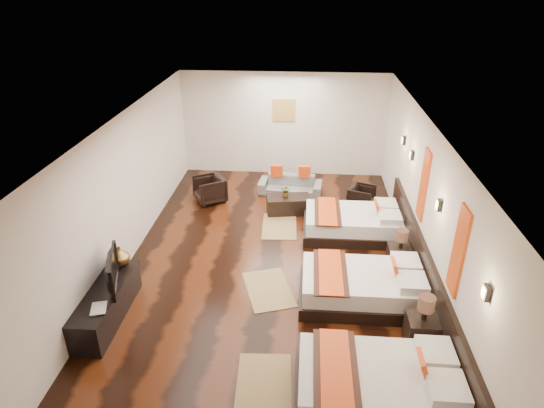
# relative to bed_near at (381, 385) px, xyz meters

# --- Properties ---
(floor) EXTENTS (5.50, 9.50, 0.01)m
(floor) POSITION_rel_bed_near_xyz_m (-1.70, 2.97, -0.28)
(floor) COLOR black
(floor) RESTS_ON ground
(ceiling) EXTENTS (5.50, 9.50, 0.01)m
(ceiling) POSITION_rel_bed_near_xyz_m (-1.70, 2.97, 2.52)
(ceiling) COLOR white
(ceiling) RESTS_ON floor
(back_wall) EXTENTS (5.50, 0.01, 2.80)m
(back_wall) POSITION_rel_bed_near_xyz_m (-1.70, 7.72, 1.12)
(back_wall) COLOR silver
(back_wall) RESTS_ON floor
(left_wall) EXTENTS (0.01, 9.50, 2.80)m
(left_wall) POSITION_rel_bed_near_xyz_m (-4.45, 2.97, 1.12)
(left_wall) COLOR silver
(left_wall) RESTS_ON floor
(right_wall) EXTENTS (0.01, 9.50, 2.80)m
(right_wall) POSITION_rel_bed_near_xyz_m (1.05, 2.97, 1.12)
(right_wall) COLOR silver
(right_wall) RESTS_ON floor
(headboard_panel) EXTENTS (0.08, 6.60, 0.90)m
(headboard_panel) POSITION_rel_bed_near_xyz_m (1.01, 2.17, 0.17)
(headboard_panel) COLOR black
(headboard_panel) RESTS_ON floor
(bed_near) EXTENTS (2.17, 1.36, 0.83)m
(bed_near) POSITION_rel_bed_near_xyz_m (0.00, 0.00, 0.00)
(bed_near) COLOR black
(bed_near) RESTS_ON floor
(bed_mid) EXTENTS (2.15, 1.35, 0.82)m
(bed_mid) POSITION_rel_bed_near_xyz_m (-0.00, 2.13, -0.00)
(bed_mid) COLOR black
(bed_mid) RESTS_ON floor
(bed_far) EXTENTS (2.08, 1.31, 0.80)m
(bed_far) POSITION_rel_bed_near_xyz_m (-0.00, 4.39, -0.01)
(bed_far) COLOR black
(bed_far) RESTS_ON floor
(nightstand_a) EXTENTS (0.45, 0.45, 0.90)m
(nightstand_a) POSITION_rel_bed_near_xyz_m (0.75, 1.09, 0.03)
(nightstand_a) COLOR black
(nightstand_a) RESTS_ON floor
(nightstand_b) EXTENTS (0.43, 0.43, 0.85)m
(nightstand_b) POSITION_rel_bed_near_xyz_m (0.75, 3.12, 0.01)
(nightstand_b) COLOR black
(nightstand_b) RESTS_ON floor
(jute_mat_near) EXTENTS (0.81, 1.24, 0.01)m
(jute_mat_near) POSITION_rel_bed_near_xyz_m (-1.53, 0.11, -0.28)
(jute_mat_near) COLOR #987C4D
(jute_mat_near) RESTS_ON floor
(jute_mat_mid) EXTENTS (1.09, 1.37, 0.01)m
(jute_mat_mid) POSITION_rel_bed_near_xyz_m (-1.65, 2.28, -0.28)
(jute_mat_mid) COLOR #987C4D
(jute_mat_mid) RESTS_ON floor
(jute_mat_far) EXTENTS (0.80, 1.23, 0.01)m
(jute_mat_far) POSITION_rel_bed_near_xyz_m (-1.61, 4.60, -0.28)
(jute_mat_far) COLOR #987C4D
(jute_mat_far) RESTS_ON floor
(tv_console) EXTENTS (0.50, 1.80, 0.55)m
(tv_console) POSITION_rel_bed_near_xyz_m (-4.20, 1.33, -0.01)
(tv_console) COLOR black
(tv_console) RESTS_ON floor
(tv) EXTENTS (0.41, 0.96, 0.56)m
(tv) POSITION_rel_bed_near_xyz_m (-4.15, 1.46, 0.54)
(tv) COLOR black
(tv) RESTS_ON tv_console
(book) EXTENTS (0.30, 0.35, 0.03)m
(book) POSITION_rel_bed_near_xyz_m (-4.20, 0.84, 0.28)
(book) COLOR black
(book) RESTS_ON tv_console
(figurine) EXTENTS (0.41, 0.41, 0.35)m
(figurine) POSITION_rel_bed_near_xyz_m (-4.20, 2.07, 0.44)
(figurine) COLOR brown
(figurine) RESTS_ON tv_console
(sofa) EXTENTS (1.63, 0.76, 0.46)m
(sofa) POSITION_rel_bed_near_xyz_m (-1.44, 6.35, -0.05)
(sofa) COLOR slate
(sofa) RESTS_ON floor
(armchair_left) EXTENTS (0.95, 0.94, 0.64)m
(armchair_left) POSITION_rel_bed_near_xyz_m (-3.40, 5.74, 0.04)
(armchair_left) COLOR black
(armchair_left) RESTS_ON floor
(armchair_right) EXTENTS (0.76, 0.75, 0.54)m
(armchair_right) POSITION_rel_bed_near_xyz_m (0.29, 5.70, -0.01)
(armchair_right) COLOR black
(armchair_right) RESTS_ON floor
(coffee_table) EXTENTS (1.07, 0.66, 0.40)m
(coffee_table) POSITION_rel_bed_near_xyz_m (-1.44, 5.30, -0.08)
(coffee_table) COLOR black
(coffee_table) RESTS_ON floor
(table_plant) EXTENTS (0.29, 0.26, 0.27)m
(table_plant) POSITION_rel_bed_near_xyz_m (-1.50, 5.34, 0.25)
(table_plant) COLOR #24571D
(table_plant) RESTS_ON coffee_table
(orange_panel_a) EXTENTS (0.04, 0.40, 1.30)m
(orange_panel_a) POSITION_rel_bed_near_xyz_m (1.03, 1.07, 1.42)
(orange_panel_a) COLOR #D86014
(orange_panel_a) RESTS_ON right_wall
(orange_panel_b) EXTENTS (0.04, 0.40, 1.30)m
(orange_panel_b) POSITION_rel_bed_near_xyz_m (1.03, 3.27, 1.42)
(orange_panel_b) COLOR #D86014
(orange_panel_b) RESTS_ON right_wall
(sconce_near) EXTENTS (0.07, 0.12, 0.18)m
(sconce_near) POSITION_rel_bed_near_xyz_m (1.01, -0.03, 1.57)
(sconce_near) COLOR black
(sconce_near) RESTS_ON right_wall
(sconce_mid) EXTENTS (0.07, 0.12, 0.18)m
(sconce_mid) POSITION_rel_bed_near_xyz_m (1.01, 2.17, 1.57)
(sconce_mid) COLOR black
(sconce_mid) RESTS_ON right_wall
(sconce_far) EXTENTS (0.07, 0.12, 0.18)m
(sconce_far) POSITION_rel_bed_near_xyz_m (1.01, 4.37, 1.57)
(sconce_far) COLOR black
(sconce_far) RESTS_ON right_wall
(sconce_lounge) EXTENTS (0.07, 0.12, 0.18)m
(sconce_lounge) POSITION_rel_bed_near_xyz_m (1.01, 5.27, 1.57)
(sconce_lounge) COLOR black
(sconce_lounge) RESTS_ON right_wall
(gold_artwork) EXTENTS (0.60, 0.04, 0.60)m
(gold_artwork) POSITION_rel_bed_near_xyz_m (-1.70, 7.70, 1.52)
(gold_artwork) COLOR #AD873F
(gold_artwork) RESTS_ON back_wall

